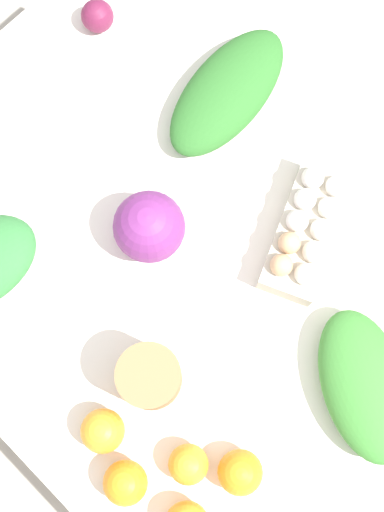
{
  "coord_description": "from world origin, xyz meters",
  "views": [
    {
      "loc": [
        0.22,
        -0.23,
        2.1
      ],
      "look_at": [
        0.0,
        0.0,
        0.74
      ],
      "focal_mm": 50.0,
      "sensor_mm": 36.0,
      "label": 1
    }
  ],
  "objects_px": {
    "beet_root": "(97,16)",
    "orange_1": "(103,431)",
    "greens_bunch_chard": "(365,386)",
    "orange_2": "(125,483)",
    "orange_0": "(188,464)",
    "orange_3": "(240,472)",
    "paper_bag": "(150,377)",
    "egg_carton": "(307,229)",
    "cabbage_purple": "(149,227)",
    "greens_bunch_scallion": "(227,92)"
  },
  "relations": [
    {
      "from": "orange_0",
      "to": "orange_3",
      "type": "height_order",
      "value": "orange_3"
    },
    {
      "from": "beet_root",
      "to": "orange_2",
      "type": "distance_m",
      "value": 0.95
    },
    {
      "from": "beet_root",
      "to": "orange_0",
      "type": "bearing_deg",
      "value": -33.58
    },
    {
      "from": "egg_carton",
      "to": "orange_1",
      "type": "xyz_separation_m",
      "value": [
        -0.01,
        -0.54,
        -0.0
      ]
    },
    {
      "from": "greens_bunch_scallion",
      "to": "orange_2",
      "type": "xyz_separation_m",
      "value": [
        0.4,
        -0.68,
        0.0
      ]
    },
    {
      "from": "paper_bag",
      "to": "orange_3",
      "type": "bearing_deg",
      "value": -1.34
    },
    {
      "from": "paper_bag",
      "to": "beet_root",
      "type": "bearing_deg",
      "value": 143.66
    },
    {
      "from": "cabbage_purple",
      "to": "orange_0",
      "type": "distance_m",
      "value": 0.45
    },
    {
      "from": "greens_bunch_chard",
      "to": "egg_carton",
      "type": "bearing_deg",
      "value": 152.0
    },
    {
      "from": "greens_bunch_scallion",
      "to": "orange_0",
      "type": "xyz_separation_m",
      "value": [
        0.46,
        -0.58,
        -0.0
      ]
    },
    {
      "from": "egg_carton",
      "to": "orange_3",
      "type": "height_order",
      "value": "egg_carton"
    },
    {
      "from": "orange_1",
      "to": "orange_2",
      "type": "relative_size",
      "value": 1.0
    },
    {
      "from": "beet_root",
      "to": "orange_1",
      "type": "relative_size",
      "value": 0.85
    },
    {
      "from": "cabbage_purple",
      "to": "beet_root",
      "type": "xyz_separation_m",
      "value": [
        -0.41,
        0.25,
        -0.04
      ]
    },
    {
      "from": "greens_bunch_scallion",
      "to": "orange_3",
      "type": "relative_size",
      "value": 4.0
    },
    {
      "from": "greens_bunch_scallion",
      "to": "beet_root",
      "type": "height_order",
      "value": "greens_bunch_scallion"
    },
    {
      "from": "orange_1",
      "to": "orange_3",
      "type": "distance_m",
      "value": 0.26
    },
    {
      "from": "paper_bag",
      "to": "orange_3",
      "type": "height_order",
      "value": "paper_bag"
    },
    {
      "from": "greens_bunch_chard",
      "to": "orange_2",
      "type": "height_order",
      "value": "greens_bunch_chard"
    },
    {
      "from": "cabbage_purple",
      "to": "orange_0",
      "type": "relative_size",
      "value": 1.88
    },
    {
      "from": "paper_bag",
      "to": "greens_bunch_chard",
      "type": "bearing_deg",
      "value": 42.4
    },
    {
      "from": "paper_bag",
      "to": "greens_bunch_scallion",
      "type": "height_order",
      "value": "paper_bag"
    },
    {
      "from": "orange_0",
      "to": "orange_3",
      "type": "bearing_deg",
      "value": 36.05
    },
    {
      "from": "paper_bag",
      "to": "orange_1",
      "type": "relative_size",
      "value": 1.56
    },
    {
      "from": "orange_1",
      "to": "egg_carton",
      "type": "bearing_deg",
      "value": 88.97
    },
    {
      "from": "egg_carton",
      "to": "greens_bunch_scallion",
      "type": "distance_m",
      "value": 0.33
    },
    {
      "from": "greens_bunch_scallion",
      "to": "beet_root",
      "type": "relative_size",
      "value": 4.78
    },
    {
      "from": "greens_bunch_scallion",
      "to": "greens_bunch_chard",
      "type": "bearing_deg",
      "value": -22.92
    },
    {
      "from": "cabbage_purple",
      "to": "orange_2",
      "type": "distance_m",
      "value": 0.47
    },
    {
      "from": "orange_3",
      "to": "egg_carton",
      "type": "bearing_deg",
      "value": 117.61
    },
    {
      "from": "greens_bunch_scallion",
      "to": "orange_0",
      "type": "height_order",
      "value": "greens_bunch_scallion"
    },
    {
      "from": "paper_bag",
      "to": "orange_1",
      "type": "distance_m",
      "value": 0.13
    },
    {
      "from": "egg_carton",
      "to": "orange_2",
      "type": "bearing_deg",
      "value": -15.3
    },
    {
      "from": "cabbage_purple",
      "to": "orange_0",
      "type": "xyz_separation_m",
      "value": [
        0.36,
        -0.26,
        -0.03
      ]
    },
    {
      "from": "orange_2",
      "to": "orange_1",
      "type": "bearing_deg",
      "value": 159.88
    },
    {
      "from": "egg_carton",
      "to": "paper_bag",
      "type": "bearing_deg",
      "value": -25.7
    },
    {
      "from": "greens_bunch_chard",
      "to": "orange_3",
      "type": "relative_size",
      "value": 3.49
    },
    {
      "from": "cabbage_purple",
      "to": "egg_carton",
      "type": "distance_m",
      "value": 0.31
    },
    {
      "from": "paper_bag",
      "to": "greens_bunch_chard",
      "type": "height_order",
      "value": "paper_bag"
    },
    {
      "from": "egg_carton",
      "to": "paper_bag",
      "type": "relative_size",
      "value": 2.29
    },
    {
      "from": "beet_root",
      "to": "egg_carton",
      "type": "bearing_deg",
      "value": -3.46
    },
    {
      "from": "orange_0",
      "to": "paper_bag",
      "type": "bearing_deg",
      "value": 158.92
    },
    {
      "from": "beet_root",
      "to": "orange_2",
      "type": "xyz_separation_m",
      "value": [
        0.72,
        -0.62,
        0.01
      ]
    },
    {
      "from": "beet_root",
      "to": "paper_bag",
      "type": "bearing_deg",
      "value": -36.34
    },
    {
      "from": "cabbage_purple",
      "to": "beet_root",
      "type": "height_order",
      "value": "cabbage_purple"
    },
    {
      "from": "orange_0",
      "to": "egg_carton",
      "type": "bearing_deg",
      "value": 106.78
    },
    {
      "from": "egg_carton",
      "to": "orange_3",
      "type": "xyz_separation_m",
      "value": [
        0.22,
        -0.42,
        -0.0
      ]
    },
    {
      "from": "cabbage_purple",
      "to": "orange_3",
      "type": "height_order",
      "value": "cabbage_purple"
    },
    {
      "from": "greens_bunch_chard",
      "to": "orange_2",
      "type": "bearing_deg",
      "value": -114.14
    },
    {
      "from": "egg_carton",
      "to": "beet_root",
      "type": "bearing_deg",
      "value": -117.1
    }
  ]
}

